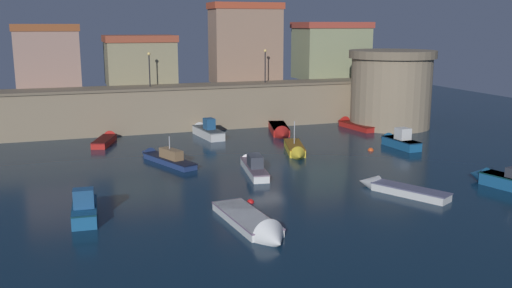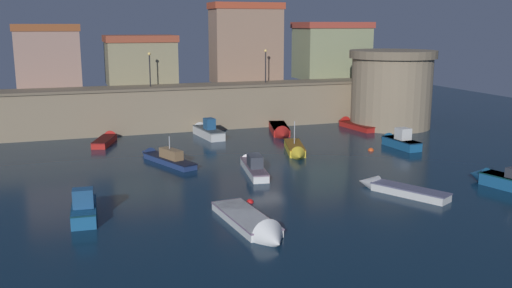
% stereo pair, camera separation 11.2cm
% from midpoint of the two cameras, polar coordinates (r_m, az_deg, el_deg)
% --- Properties ---
extents(ground_plane, '(97.66, 97.66, 0.00)m').
position_cam_midpoint_polar(ground_plane, '(43.12, 1.05, -2.37)').
color(ground_plane, '#0C2338').
extents(quay_wall, '(42.46, 4.12, 4.53)m').
position_cam_midpoint_polar(quay_wall, '(59.79, -4.92, 3.81)').
color(quay_wall, gray).
rests_on(quay_wall, ground).
extents(old_town_backdrop, '(39.27, 5.79, 8.70)m').
position_cam_midpoint_polar(old_town_backdrop, '(64.25, -2.94, 9.29)').
color(old_town_backdrop, '#9F7C6E').
rests_on(old_town_backdrop, ground).
extents(fortress_tower, '(8.95, 8.95, 8.03)m').
position_cam_midpoint_polar(fortress_tower, '(61.40, 13.32, 5.44)').
color(fortress_tower, gray).
rests_on(fortress_tower, ground).
extents(quay_lamp_0, '(0.32, 0.32, 3.41)m').
position_cam_midpoint_polar(quay_lamp_0, '(58.19, -10.71, 7.91)').
color(quay_lamp_0, black).
rests_on(quay_lamp_0, quay_wall).
extents(quay_lamp_1, '(0.32, 0.32, 3.53)m').
position_cam_midpoint_polar(quay_lamp_1, '(61.19, 0.87, 8.37)').
color(quay_lamp_1, black).
rests_on(quay_lamp_1, quay_wall).
extents(moored_boat_0, '(2.94, 5.73, 1.17)m').
position_cam_midpoint_polar(moored_boat_0, '(53.93, -14.81, 0.46)').
color(moored_boat_0, red).
rests_on(moored_boat_0, ground).
extents(moored_boat_1, '(2.96, 6.31, 2.90)m').
position_cam_midpoint_polar(moored_boat_1, '(47.64, 3.94, -0.59)').
color(moored_boat_1, gold).
rests_on(moored_boat_1, ground).
extents(moored_boat_2, '(4.06, 6.17, 1.20)m').
position_cam_midpoint_polar(moored_boat_2, '(37.78, 13.73, -4.33)').
color(moored_boat_2, silver).
rests_on(moored_boat_2, ground).
extents(moored_boat_3, '(2.69, 5.70, 2.60)m').
position_cam_midpoint_polar(moored_boat_3, '(41.21, 23.61, -3.34)').
color(moored_boat_3, '#195689').
rests_on(moored_boat_3, ground).
extents(moored_boat_4, '(2.22, 6.37, 1.41)m').
position_cam_midpoint_polar(moored_boat_4, '(60.76, 9.54, 1.95)').
color(moored_boat_4, red).
rests_on(moored_boat_4, ground).
extents(moored_boat_5, '(2.12, 7.20, 1.67)m').
position_cam_midpoint_polar(moored_boat_5, '(42.03, -0.43, -2.12)').
color(moored_boat_5, white).
rests_on(moored_boat_5, ground).
extents(moored_boat_6, '(3.76, 7.29, 2.52)m').
position_cam_midpoint_polar(moored_boat_6, '(45.39, -9.32, -1.32)').
color(moored_boat_6, navy).
rests_on(moored_boat_6, ground).
extents(moored_boat_7, '(1.57, 4.95, 2.07)m').
position_cam_midpoint_polar(moored_boat_7, '(33.65, -16.89, -6.03)').
color(moored_boat_7, '#195689').
rests_on(moored_boat_7, ground).
extents(moored_boat_8, '(2.46, 7.22, 1.74)m').
position_cam_midpoint_polar(moored_boat_8, '(30.03, 0.01, -8.30)').
color(moored_boat_8, white).
rests_on(moored_boat_8, ground).
extents(moored_boat_9, '(1.64, 5.21, 2.02)m').
position_cam_midpoint_polar(moored_boat_9, '(51.91, 13.94, 0.35)').
color(moored_boat_9, '#195689').
rests_on(moored_boat_9, ground).
extents(moored_boat_10, '(2.17, 6.55, 2.13)m').
position_cam_midpoint_polar(moored_boat_10, '(55.48, -5.15, 1.37)').
color(moored_boat_10, silver).
rests_on(moored_boat_10, ground).
extents(moored_boat_12, '(3.26, 6.94, 1.51)m').
position_cam_midpoint_polar(moored_boat_12, '(56.17, 2.36, 1.37)').
color(moored_boat_12, red).
rests_on(moored_boat_12, ground).
extents(mooring_buoy_0, '(0.45, 0.45, 0.45)m').
position_cam_midpoint_polar(mooring_buoy_0, '(34.79, -0.65, -5.89)').
color(mooring_buoy_0, red).
rests_on(mooring_buoy_0, ground).
extents(mooring_buoy_1, '(0.51, 0.51, 0.51)m').
position_cam_midpoint_polar(mooring_buoy_1, '(49.82, 11.36, -0.66)').
color(mooring_buoy_1, '#EA4C19').
rests_on(mooring_buoy_1, ground).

